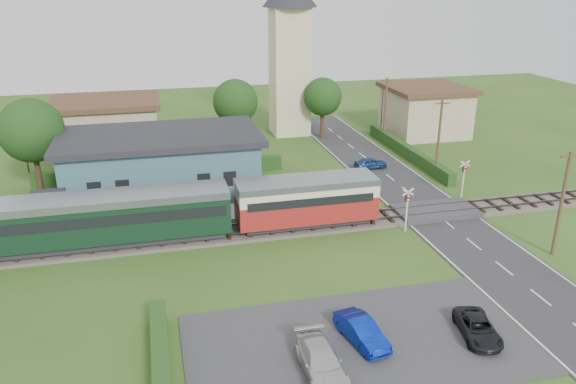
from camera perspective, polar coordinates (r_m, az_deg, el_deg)
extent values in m
plane|color=#2D4C19|center=(39.11, 3.01, -4.72)|extent=(120.00, 120.00, 0.00)
cube|color=#4C443D|center=(40.81, 2.21, -3.42)|extent=(76.00, 3.20, 0.20)
cube|color=#3F3F47|center=(40.05, 2.49, -3.42)|extent=(76.00, 0.08, 0.15)
cube|color=#3F3F47|center=(41.31, 1.94, -2.62)|extent=(76.00, 0.08, 0.15)
cube|color=#28282B|center=(42.87, 15.94, -3.13)|extent=(6.00, 70.00, 0.05)
cube|color=#333335|center=(28.89, 7.14, -14.98)|extent=(17.00, 9.00, 0.08)
cube|color=#333335|center=(44.38, 14.73, -1.89)|extent=(6.20, 3.40, 0.45)
cube|color=gray|center=(42.32, -12.17, -2.79)|extent=(30.00, 3.00, 0.45)
cube|color=beige|center=(42.46, -23.14, -1.91)|extent=(2.00, 2.00, 2.40)
cube|color=#232328|center=(42.01, -23.38, -0.31)|extent=(2.30, 2.30, 0.15)
cube|color=#406572|center=(46.99, -12.67, 2.41)|extent=(15.00, 8.00, 4.80)
cube|color=#232328|center=(46.24, -12.93, 5.53)|extent=(16.00, 9.00, 0.50)
cube|color=#232328|center=(43.71, -12.36, -0.79)|extent=(1.20, 0.12, 2.20)
cube|color=black|center=(43.50, -19.07, 0.24)|extent=(1.00, 0.12, 1.20)
cube|color=black|center=(43.33, -16.45, 0.47)|extent=(1.00, 0.12, 1.20)
cube|color=black|center=(43.39, -8.54, 1.15)|extent=(1.00, 0.12, 1.20)
cube|color=black|center=(43.60, -5.93, 1.37)|extent=(1.00, 0.12, 1.20)
cube|color=#232328|center=(40.54, 1.85, -2.82)|extent=(9.00, 2.20, 0.50)
cube|color=maroon|center=(40.15, 1.87, -1.52)|extent=(10.00, 2.80, 1.80)
cube|color=beige|center=(39.69, 1.89, 0.15)|extent=(10.00, 2.82, 0.90)
cube|color=black|center=(39.81, 1.88, -0.32)|extent=(9.00, 2.88, 0.60)
cube|color=gray|center=(39.46, 1.90, 1.03)|extent=(10.00, 2.90, 0.45)
cube|color=#232328|center=(39.39, -17.64, -4.60)|extent=(15.20, 2.20, 0.50)
cube|color=black|center=(38.80, -17.88, -2.60)|extent=(16.00, 2.80, 2.60)
cube|color=black|center=(38.64, -17.94, -2.06)|extent=(15.40, 2.86, 0.70)
cube|color=gray|center=(38.28, -18.11, -0.68)|extent=(16.00, 2.90, 0.50)
cube|color=beige|center=(64.36, 0.17, 12.06)|extent=(4.00, 4.00, 14.00)
cube|color=tan|center=(60.61, -17.89, 6.15)|extent=(10.00, 8.00, 5.00)
cube|color=#472D1E|center=(60.01, -18.18, 8.68)|extent=(10.80, 8.80, 0.50)
cube|color=tan|center=(66.80, 13.73, 7.87)|extent=(8.00, 8.00, 5.00)
cube|color=#472D1E|center=(66.26, 13.94, 10.18)|extent=(8.80, 8.80, 0.50)
cube|color=#193814|center=(27.14, -12.78, -16.61)|extent=(0.80, 9.00, 1.20)
cube|color=#193814|center=(57.81, 12.01, 4.07)|extent=(0.80, 18.00, 1.20)
cube|color=#193814|center=(51.81, -12.70, 2.10)|extent=(22.00, 0.80, 1.30)
cylinder|color=#332316|center=(50.86, -24.07, 2.08)|extent=(0.44, 0.44, 4.12)
sphere|color=#143311|center=(49.98, -24.63, 5.70)|extent=(5.20, 5.20, 5.20)
cylinder|color=#332316|center=(59.24, -5.27, 6.18)|extent=(0.44, 0.44, 3.85)
sphere|color=#143311|center=(58.53, -5.37, 9.13)|extent=(4.60, 4.60, 4.60)
cylinder|color=#332316|center=(63.35, 3.48, 7.07)|extent=(0.44, 0.44, 3.58)
sphere|color=#143311|center=(62.72, 3.54, 9.64)|extent=(4.20, 4.20, 4.20)
cylinder|color=#473321|center=(39.41, 26.00, -1.18)|extent=(0.22, 0.22, 7.00)
cube|color=#473321|center=(38.44, 26.74, 3.25)|extent=(1.40, 0.10, 0.10)
cylinder|color=#473321|center=(51.92, 15.06, 5.23)|extent=(0.22, 0.22, 7.00)
cube|color=#473321|center=(51.19, 15.40, 8.67)|extent=(1.40, 0.10, 0.10)
cylinder|color=#473321|center=(62.35, 9.85, 8.19)|extent=(0.22, 0.22, 7.00)
cube|color=#473321|center=(61.75, 10.03, 11.09)|extent=(1.40, 0.10, 0.10)
cylinder|color=silver|center=(40.36, 11.96, -2.00)|extent=(0.12, 0.12, 3.00)
cube|color=#232328|center=(39.95, 12.07, -0.55)|extent=(0.35, 0.18, 0.55)
sphere|color=#FF190C|center=(39.80, 12.16, -0.41)|extent=(0.14, 0.14, 0.14)
sphere|color=#FF190C|center=(39.91, 12.13, -0.81)|extent=(0.14, 0.14, 0.14)
cube|color=silver|center=(39.81, 12.12, -0.01)|extent=(0.84, 0.05, 0.55)
cube|color=silver|center=(39.81, 12.12, -0.01)|extent=(0.84, 0.05, 0.55)
cylinder|color=silver|center=(47.60, 17.35, 1.05)|extent=(0.12, 0.12, 3.00)
cube|color=#232328|center=(47.26, 17.49, 2.30)|extent=(0.35, 0.18, 0.55)
sphere|color=#FF190C|center=(47.11, 17.59, 2.43)|extent=(0.14, 0.14, 0.14)
sphere|color=#FF190C|center=(47.21, 17.55, 2.08)|extent=(0.14, 0.14, 0.14)
cube|color=silver|center=(47.14, 17.55, 2.76)|extent=(0.84, 0.05, 0.55)
cube|color=silver|center=(47.14, 17.55, 2.76)|extent=(0.84, 0.05, 0.55)
cylinder|color=#3F3F47|center=(56.78, -25.20, 4.20)|extent=(0.14, 0.14, 5.00)
sphere|color=orange|center=(56.20, -25.59, 6.64)|extent=(0.30, 0.30, 0.30)
cylinder|color=#3F3F47|center=(67.75, 9.54, 8.35)|extent=(0.14, 0.14, 5.00)
sphere|color=orange|center=(67.26, 9.66, 10.43)|extent=(0.30, 0.30, 0.30)
imported|color=navy|center=(53.51, 8.39, 2.92)|extent=(3.14, 1.39, 1.05)
imported|color=#041C90|center=(28.62, 7.47, -13.83)|extent=(1.96, 3.77, 1.18)
imported|color=#BABABA|center=(26.51, 3.36, -16.80)|extent=(1.73, 4.25, 1.23)
imported|color=black|center=(30.30, 18.72, -12.95)|extent=(2.31, 3.80, 0.99)
imported|color=gray|center=(42.19, -0.68, -0.78)|extent=(0.66, 0.47, 1.71)
imported|color=gray|center=(42.46, -20.05, -2.09)|extent=(0.59, 0.76, 1.54)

